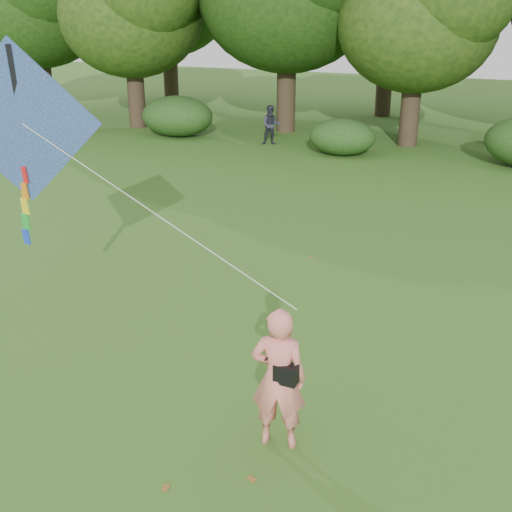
% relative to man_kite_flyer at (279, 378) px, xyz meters
% --- Properties ---
extents(ground, '(100.00, 100.00, 0.00)m').
position_rel_man_kite_flyer_xyz_m(ground, '(-0.77, 0.70, -1.00)').
color(ground, '#265114').
rests_on(ground, ground).
extents(man_kite_flyer, '(0.82, 0.63, 2.00)m').
position_rel_man_kite_flyer_xyz_m(man_kite_flyer, '(0.00, 0.00, 0.00)').
color(man_kite_flyer, '#EF7E70').
rests_on(man_kite_flyer, ground).
extents(bystander_left, '(1.00, 0.92, 1.66)m').
position_rel_man_kite_flyer_xyz_m(bystander_left, '(-8.13, 18.49, -0.17)').
color(bystander_left, '#292936').
rests_on(bystander_left, ground).
extents(crossbody_bag, '(0.43, 0.20, 0.75)m').
position_rel_man_kite_flyer_xyz_m(crossbody_bag, '(0.12, -0.03, 0.13)').
color(crossbody_bag, black).
rests_on(crossbody_bag, ground).
extents(flying_kite, '(5.89, 1.13, 3.21)m').
position_rel_man_kite_flyer_xyz_m(flying_kite, '(-4.47, 0.63, 2.85)').
color(flying_kite, '#284FAE').
rests_on(flying_kite, ground).
extents(shrub_band, '(39.15, 3.22, 1.88)m').
position_rel_man_kite_flyer_xyz_m(shrub_band, '(-1.49, 18.30, -0.14)').
color(shrub_band, '#264919').
rests_on(shrub_band, ground).
extents(fallen_leaves, '(9.27, 13.86, 0.01)m').
position_rel_man_kite_flyer_xyz_m(fallen_leaves, '(0.76, 2.25, -0.99)').
color(fallen_leaves, brown).
rests_on(fallen_leaves, ground).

